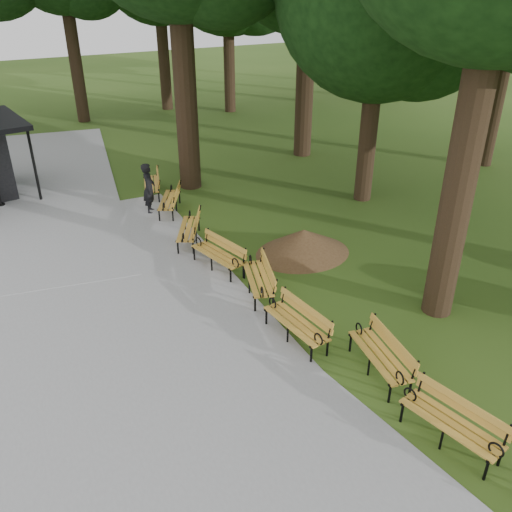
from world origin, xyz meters
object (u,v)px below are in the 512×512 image
bench_5 (218,255)px  bench_6 (188,229)px  bench_3 (296,324)px  person (149,188)px  bench_2 (380,356)px  bench_7 (169,200)px  dirt_mound (303,242)px  bench_1 (451,424)px  bench_4 (258,279)px  bench_8 (151,184)px

bench_5 → bench_6: same height
bench_3 → person: bearing=178.0°
bench_2 → bench_7: 9.91m
dirt_mound → bench_1: bench_1 is taller
bench_3 → bench_5: 3.75m
bench_1 → bench_4: (-0.57, 5.86, 0.00)m
dirt_mound → bench_6: (-2.64, 2.24, 0.06)m
bench_1 → bench_5: same height
bench_5 → bench_7: size_ratio=1.00×
bench_1 → person: bearing=174.7°
bench_1 → bench_6: size_ratio=1.00×
person → bench_5: (0.35, -4.70, -0.42)m
dirt_mound → bench_5: 2.58m
bench_3 → bench_7: bearing=174.2°
bench_3 → bench_5: (-0.16, 3.74, 0.00)m
bench_8 → bench_7: bearing=17.8°
dirt_mound → bench_2: size_ratio=1.25×
bench_4 → bench_1: bearing=23.7°
bench_8 → bench_1: bearing=19.9°
bench_3 → bench_4: bearing=169.3°
bench_4 → bench_5: (-0.35, 1.64, 0.00)m
bench_4 → bench_5: same height
bench_5 → bench_4: bearing=-0.7°
bench_1 → bench_5: size_ratio=1.00×
person → bench_8: 1.63m
bench_5 → bench_1: bearing=-5.8°
dirt_mound → bench_6: bearing=139.6°
dirt_mound → bench_3: size_ratio=1.25×
bench_4 → bench_8: 7.82m
dirt_mound → bench_8: bench_8 is taller
person → bench_6: person is taller
bench_6 → bench_7: size_ratio=1.00×
bench_2 → bench_5: (-1.05, 5.49, 0.00)m
bench_4 → person: bearing=-155.5°
bench_3 → bench_5: size_ratio=1.00×
person → bench_7: size_ratio=0.91×
bench_4 → bench_7: 6.03m
bench_6 → bench_7: 2.46m
bench_2 → bench_5: 5.59m
bench_6 → bench_3: bearing=31.0°
person → bench_2: (1.41, -10.19, -0.42)m
bench_8 → bench_2: bearing=21.0°
bench_6 → bench_8: 4.24m
person → bench_3: person is taller
bench_1 → bench_7: same height
bench_3 → bench_1: bearing=6.0°
dirt_mound → bench_4: 2.58m
bench_8 → bench_6: bearing=13.2°
bench_1 → bench_4: size_ratio=1.00×
bench_3 → bench_7: (0.05, 8.13, 0.00)m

